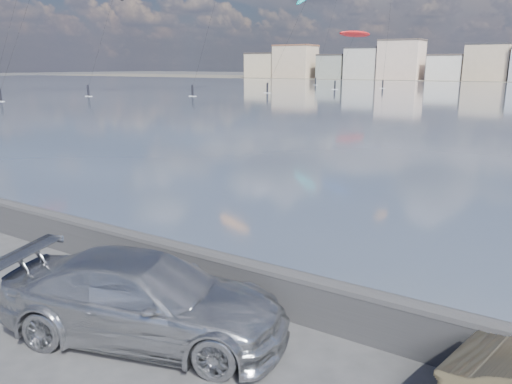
% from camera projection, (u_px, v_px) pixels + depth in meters
% --- Properties ---
extents(ground, '(700.00, 700.00, 0.00)m').
position_uv_depth(ground, '(101.00, 338.00, 9.63)').
color(ground, '#333335').
rests_on(ground, ground).
extents(seawall, '(400.00, 0.36, 1.08)m').
position_uv_depth(seawall, '(190.00, 265.00, 11.69)').
color(seawall, '#28282B').
rests_on(seawall, ground).
extents(car_silver, '(5.98, 3.84, 1.61)m').
position_uv_depth(car_silver, '(145.00, 298.00, 9.50)').
color(car_silver, '#B4B5BB').
rests_on(car_silver, ground).
extents(kitesurfer_13, '(6.64, 18.22, 13.45)m').
position_uv_depth(kitesurfer_13, '(355.00, 34.00, 118.20)').
color(kitesurfer_13, red).
rests_on(kitesurfer_13, ground).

